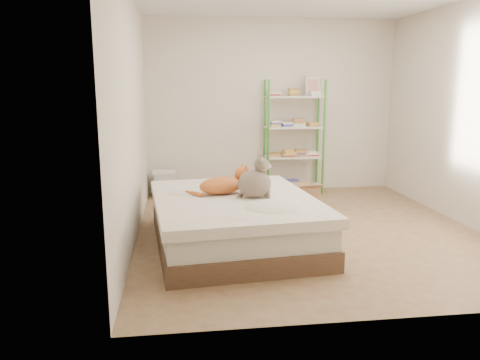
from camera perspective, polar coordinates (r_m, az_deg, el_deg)
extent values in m
cube|color=#9C8459|center=(5.44, 8.06, -6.00)|extent=(3.80, 4.20, 0.01)
cube|color=beige|center=(7.24, 3.90, 8.94)|extent=(3.80, 0.01, 2.60)
cube|color=beige|center=(3.24, 18.66, 5.01)|extent=(3.80, 0.01, 2.60)
cube|color=beige|center=(5.03, -13.04, 7.48)|extent=(0.01, 4.20, 2.60)
cube|color=beige|center=(6.00, 26.34, 7.21)|extent=(0.01, 4.20, 2.60)
cube|color=brown|center=(4.89, -0.71, -6.75)|extent=(1.74, 2.09, 0.19)
cube|color=beige|center=(4.82, -0.72, -4.45)|extent=(1.69, 2.03, 0.21)
cube|color=silver|center=(4.78, -0.72, -2.66)|extent=(1.77, 2.13, 0.10)
cylinder|color=green|center=(6.88, 3.48, 5.04)|extent=(0.04, 0.04, 1.70)
cylinder|color=green|center=(7.19, 3.00, 5.34)|extent=(0.04, 0.04, 1.70)
cylinder|color=green|center=(7.09, 10.19, 5.07)|extent=(0.04, 0.04, 1.70)
cylinder|color=green|center=(7.39, 9.45, 5.36)|extent=(0.04, 0.04, 1.70)
cube|color=beige|center=(7.25, 6.43, -0.68)|extent=(0.86, 0.34, 0.02)
cube|color=beige|center=(7.17, 6.52, 2.83)|extent=(0.86, 0.34, 0.02)
cube|color=beige|center=(7.11, 6.60, 6.42)|extent=(0.86, 0.34, 0.02)
cube|color=beige|center=(7.09, 6.69, 10.04)|extent=(0.86, 0.34, 0.02)
cube|color=#B5393E|center=(7.24, 6.44, -0.24)|extent=(0.20, 0.16, 0.09)
cube|color=#B5393E|center=(7.09, 4.17, 3.25)|extent=(0.20, 0.16, 0.09)
cube|color=#B5393E|center=(7.13, 5.75, 3.28)|extent=(0.20, 0.16, 0.09)
cube|color=#B5393E|center=(7.18, 7.30, 3.30)|extent=(0.20, 0.16, 0.09)
cube|color=#B5393E|center=(7.24, 8.84, 3.31)|extent=(0.20, 0.16, 0.09)
cube|color=#B5393E|center=(7.04, 4.22, 6.88)|extent=(0.20, 0.16, 0.09)
cube|color=#B5393E|center=(7.08, 5.82, 6.88)|extent=(0.20, 0.16, 0.09)
cube|color=#B5393E|center=(7.13, 7.40, 6.88)|extent=(0.20, 0.16, 0.09)
cube|color=#B5393E|center=(7.19, 8.95, 6.87)|extent=(0.20, 0.16, 0.09)
cube|color=#B5393E|center=(7.02, 4.28, 10.54)|extent=(0.20, 0.16, 0.09)
cube|color=#B5393E|center=(7.08, 6.70, 10.51)|extent=(0.20, 0.16, 0.09)
cube|color=#B5393E|center=(7.16, 9.06, 10.45)|extent=(0.20, 0.16, 0.09)
cube|color=beige|center=(7.21, 8.87, 11.22)|extent=(0.22, 0.08, 0.28)
cube|color=red|center=(7.19, 8.90, 11.22)|extent=(0.17, 0.05, 0.21)
cube|color=olive|center=(6.25, 7.10, -2.09)|extent=(0.52, 0.44, 0.33)
cube|color=#683098|center=(6.06, 7.32, -2.59)|extent=(0.28, 0.05, 0.07)
cube|color=olive|center=(6.04, 7.58, -0.99)|extent=(0.49, 0.20, 0.10)
cube|color=silver|center=(7.00, -9.19, -0.58)|extent=(0.31, 0.27, 0.35)
cube|color=silver|center=(6.96, -9.24, 0.94)|extent=(0.34, 0.31, 0.03)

